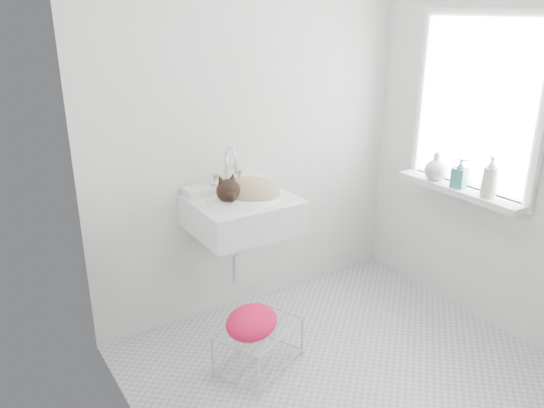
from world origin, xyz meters
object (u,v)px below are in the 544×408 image
sink (243,198)px  bottle_c (434,179)px  wire_rack (259,343)px  bottle_a (487,197)px  cat (246,192)px  bottle_b (458,187)px

sink → bottle_c: (1.23, -0.35, 0.00)m
sink → wire_rack: bearing=-109.8°
sink → bottle_c: sink is taller
bottle_a → wire_rack: bearing=166.2°
wire_rack → sink: bearing=70.2°
sink → wire_rack: (-0.15, -0.41, -0.70)m
cat → sink: bearing=136.6°
sink → wire_rack: 0.83m
cat → bottle_a: (1.22, -0.73, -0.04)m
wire_rack → bottle_a: 1.58m
sink → bottle_c: size_ratio=3.29×
cat → wire_rack: cat is taller
bottle_c → bottle_a: bearing=-90.0°
wire_rack → bottle_c: bearing=2.6°
cat → wire_rack: bearing=-105.1°
bottle_b → bottle_c: (0.00, 0.19, 0.00)m
wire_rack → bottle_c: size_ratio=2.41×
sink → bottle_c: 1.28m
bottle_a → bottle_c: size_ratio=1.15×
cat → bottle_a: size_ratio=2.05×
wire_rack → bottle_a: bearing=-13.8°
wire_rack → bottle_b: (1.38, -0.13, 0.70)m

